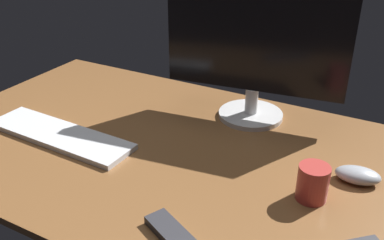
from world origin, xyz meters
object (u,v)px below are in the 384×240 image
at_px(keyboard, 60,135).
at_px(computer_mouse, 358,175).
at_px(coffee_mug, 313,183).
at_px(monitor, 255,53).

bearing_deg(keyboard, computer_mouse, 15.09).
distance_m(computer_mouse, coffee_mug, 0.14).
bearing_deg(monitor, coffee_mug, -56.91).
bearing_deg(keyboard, coffee_mug, 7.25).
height_order(monitor, computer_mouse, monitor).
relative_size(keyboard, coffee_mug, 5.44).
relative_size(monitor, keyboard, 1.15).
distance_m(monitor, computer_mouse, 0.44).
height_order(keyboard, computer_mouse, computer_mouse).
height_order(keyboard, coffee_mug, coffee_mug).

